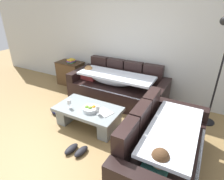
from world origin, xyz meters
name	(u,v)px	position (x,y,z in m)	size (l,w,h in m)	color
ground_plane	(74,140)	(0.00, 0.00, 0.00)	(14.00, 14.00, 0.00)	olive
back_wall	(128,39)	(0.00, 2.15, 1.35)	(9.00, 0.10, 2.70)	#BCBEBA
couch_along_wall	(117,87)	(-0.03, 1.62, 0.33)	(2.22, 0.92, 0.88)	black
couch_near_window	(163,147)	(1.44, 0.18, 0.33)	(0.92, 1.80, 0.88)	black
coffee_table	(88,114)	(-0.03, 0.48, 0.24)	(1.20, 0.68, 0.38)	gray
fruit_bowl	(90,109)	(0.06, 0.42, 0.42)	(0.28, 0.28, 0.10)	silver
wine_glass_near_left	(69,102)	(-0.33, 0.32, 0.50)	(0.07, 0.07, 0.17)	silver
wine_glass_near_right	(98,108)	(0.25, 0.39, 0.50)	(0.07, 0.07, 0.17)	silver
open_magazine	(104,112)	(0.31, 0.49, 0.39)	(0.28, 0.21, 0.01)	white
side_cabinet	(71,73)	(-1.58, 1.85, 0.32)	(0.72, 0.44, 0.64)	#503720
book_stack_on_cabinet	(71,61)	(-1.52, 1.85, 0.69)	(0.18, 0.21, 0.09)	#338C59
floor_lamp	(217,68)	(1.90, 1.61, 1.12)	(0.33, 0.31, 1.95)	black
pair_of_shoes	(76,150)	(0.21, -0.21, 0.04)	(0.32, 0.31, 0.09)	black
crumpled_garment	(59,110)	(-0.84, 0.55, 0.06)	(0.40, 0.32, 0.12)	#191933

